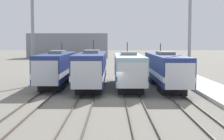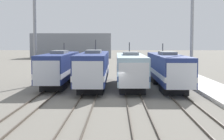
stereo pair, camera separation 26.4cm
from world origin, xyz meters
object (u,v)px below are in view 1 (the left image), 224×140
locomotive_far_right (167,69)px  catenary_tower_right (191,33)px  catenary_tower_left (34,33)px  locomotive_center_left (93,68)px  locomotive_center_right (130,69)px  locomotive_far_left (58,68)px

locomotive_far_right → catenary_tower_right: bearing=32.9°
catenary_tower_left → catenary_tower_right: same height
locomotive_center_left → locomotive_center_right: (4.26, -0.32, -0.10)m
locomotive_center_left → catenary_tower_right: 12.49m
locomotive_center_right → catenary_tower_right: size_ratio=1.38×
locomotive_far_left → locomotive_center_right: (8.51, -2.27, -0.05)m
locomotive_center_left → catenary_tower_left: size_ratio=1.53×
catenary_tower_right → locomotive_far_left: bearing=-179.9°
catenary_tower_left → catenary_tower_right: (18.73, 0.00, 0.00)m
locomotive_far_right → catenary_tower_right: 5.61m
locomotive_center_left → locomotive_center_right: size_ratio=1.11×
locomotive_center_right → locomotive_center_left: bearing=175.7°
locomotive_far_left → catenary_tower_left: (-2.86, 0.01, 4.18)m
locomotive_center_right → locomotive_far_right: 4.27m
locomotive_far_left → locomotive_far_right: bearing=-8.9°
locomotive_far_right → locomotive_center_right: bearing=-176.2°
locomotive_far_left → locomotive_center_right: bearing=-15.0°
locomotive_far_left → catenary_tower_right: bearing=0.1°
locomotive_far_right → catenary_tower_right: (3.11, 2.01, 4.22)m
locomotive_center_right → catenary_tower_left: 12.34m
catenary_tower_left → catenary_tower_right: bearing=0.0°
locomotive_far_left → locomotive_center_right: 8.81m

